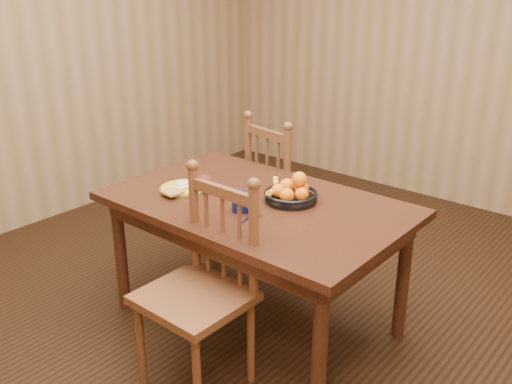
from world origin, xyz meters
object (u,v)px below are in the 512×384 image
Objects in this scene: breakfast_plate at (182,188)px; fruit_bowl at (291,193)px; chair_near at (201,290)px; chair_far at (284,193)px; dining_table at (256,215)px; coffee_mug at (241,202)px.

fruit_bowl is at bearing 25.01° from breakfast_plate.
fruit_bowl is at bearing 89.07° from chair_near.
fruit_bowl reaches higher than breakfast_plate.
chair_near is 3.20× the size of fruit_bowl.
chair_far is at bearing 129.53° from fruit_bowl.
dining_table is 1.56× the size of chair_far.
fruit_bowl is (0.02, 0.67, 0.29)m from chair_near.
chair_near is at bearing -36.95° from breakfast_plate.
dining_table is 0.45m from breakfast_plate.
chair_near is at bearing -91.40° from fruit_bowl.
dining_table is 1.54× the size of chair_near.
dining_table is at bearing 103.27° from chair_near.
dining_table is at bearing 18.98° from breakfast_plate.
chair_near reaches higher than coffee_mug.
coffee_mug is (0.45, -0.01, 0.04)m from breakfast_plate.
chair_near is 0.73m from fruit_bowl.
chair_far is (-0.34, 0.70, -0.17)m from dining_table.
coffee_mug is (0.37, -0.86, 0.30)m from chair_far.
coffee_mug is at bearing -78.01° from dining_table.
dining_table is 0.21m from coffee_mug.
chair_far is at bearing 113.33° from coffee_mug.
chair_far is 0.81m from fruit_bowl.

